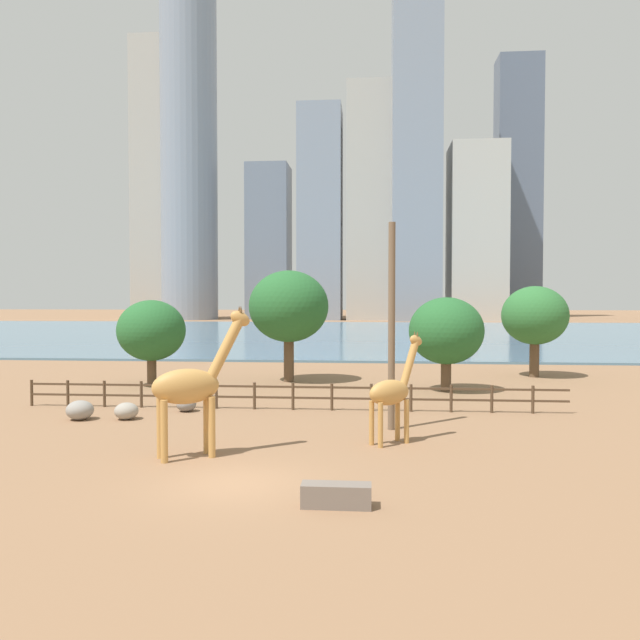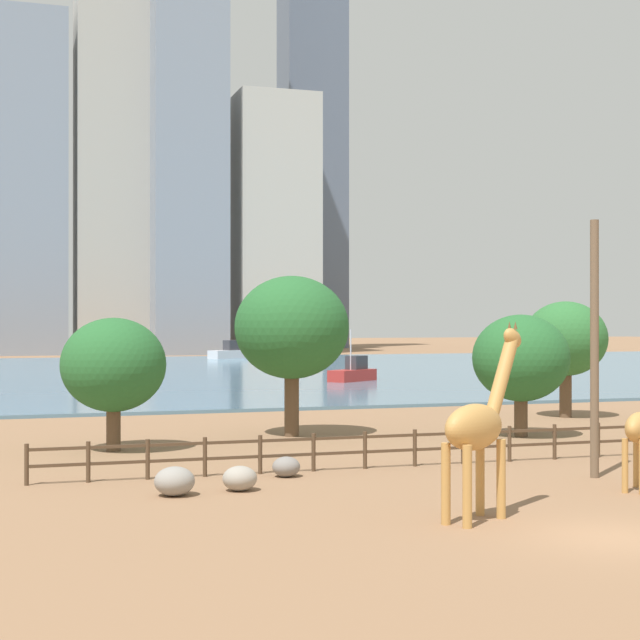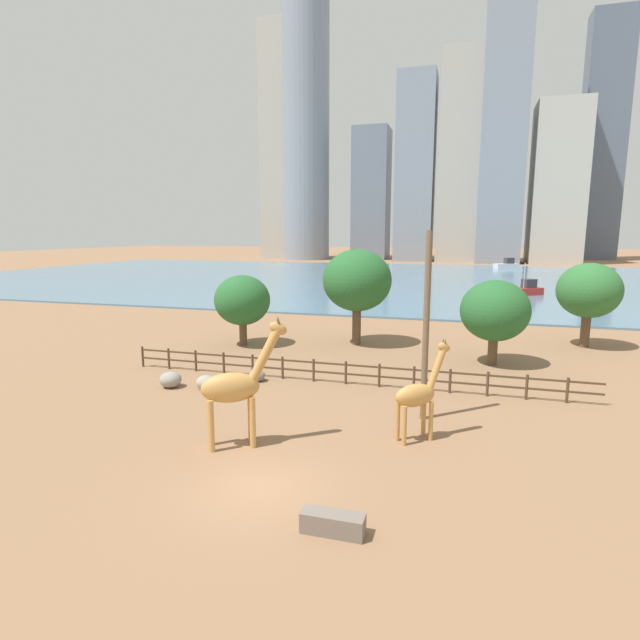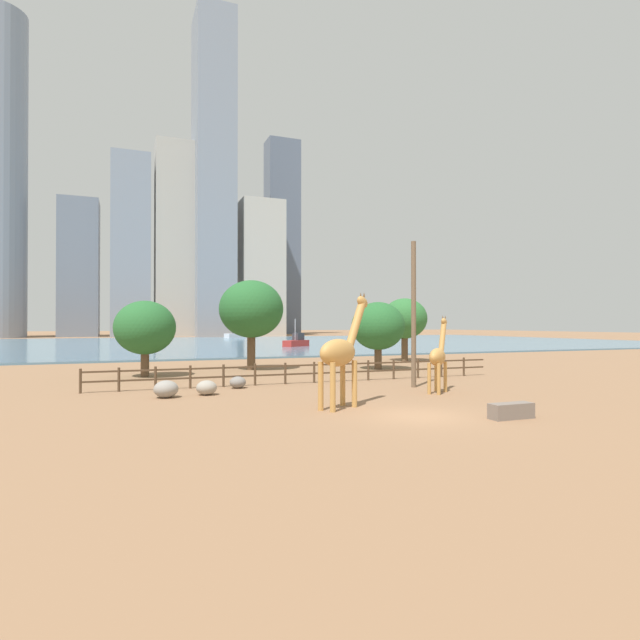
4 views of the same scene
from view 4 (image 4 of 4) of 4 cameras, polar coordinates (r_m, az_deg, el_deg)
name	(u,v)px [view 4 (image 4 of 4)]	position (r m, az deg, el deg)	size (l,w,h in m)	color
ground_plane	(187,344)	(97.64, -14.99, -2.61)	(400.00, 400.00, 0.00)	#8C6647
harbor_water	(189,344)	(94.66, -14.79, -2.62)	(180.00, 86.00, 0.20)	slate
giraffe_tall	(341,352)	(21.65, 2.38, -3.70)	(3.32, 2.31, 5.11)	#C18C47
giraffe_companion	(438,357)	(27.24, 13.35, -4.08)	(2.29, 2.00, 4.13)	#C18C47
utility_pole	(414,314)	(29.28, 10.65, 0.66)	(0.28, 0.28, 8.44)	brown
boulder_near_fence	(207,388)	(26.46, -12.83, -7.55)	(1.05, 1.00, 0.75)	gray
boulder_by_pole	(166,389)	(25.99, -17.19, -7.55)	(1.19, 1.14, 0.86)	gray
boulder_small	(238,382)	(28.91, -9.38, -7.04)	(0.92, 0.89, 0.67)	gray
feeding_trough	(511,411)	(20.81, 21.01, -9.67)	(1.80, 0.60, 0.60)	#72665B
enclosure_fence	(307,371)	(30.93, -1.55, -5.83)	(26.12, 0.14, 1.30)	#4C3826
tree_left_large	(405,319)	(50.00, 9.64, 0.13)	(4.43, 4.43, 6.21)	brown
tree_center_broad	(251,309)	(40.18, -7.86, 1.21)	(5.11, 5.11, 7.16)	brown
tree_right_tall	(378,326)	(40.40, 6.65, -0.71)	(4.29, 4.29, 5.43)	brown
tree_left_small	(145,328)	(36.42, -19.37, -0.86)	(4.13, 4.13, 5.27)	brown
boat_ferry	(297,342)	(77.79, -2.70, -2.50)	(4.88, 4.16, 4.29)	#B22D28
boat_sailboat	(235,334)	(129.36, -9.66, -1.64)	(5.83, 4.61, 2.46)	silver
skyline_tower_needle	(79,268)	(165.44, -25.83, 5.34)	(10.97, 11.27, 40.64)	slate
skyline_block_central	(260,269)	(160.35, -6.87, 5.81)	(13.26, 13.78, 42.47)	#B7B2A8
skyline_tower_glass	(214,175)	(162.89, -12.07, 15.89)	(11.63, 15.71, 99.11)	gray
skyline_block_right	(282,238)	(194.48, -4.34, 9.38)	(12.26, 9.23, 74.01)	slate
skyline_block_wide	(131,246)	(159.70, -20.83, 7.89)	(10.91, 12.07, 53.67)	gray
skyline_tower_far	(178,240)	(160.60, -15.92, 8.77)	(13.50, 10.82, 58.93)	#ADA89E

